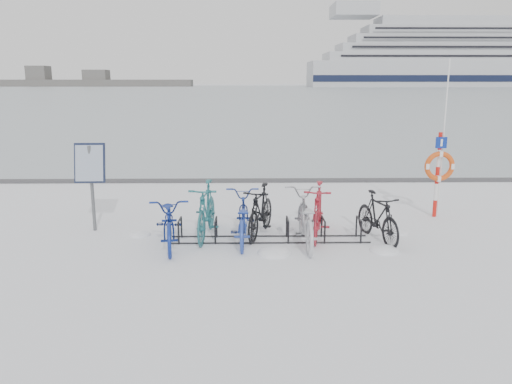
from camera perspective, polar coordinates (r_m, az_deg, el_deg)
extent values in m
plane|color=white|center=(10.13, 1.56, -5.54)|extent=(900.00, 900.00, 0.00)
cube|color=#9FAAB3|center=(164.64, -0.77, 11.55)|extent=(400.00, 298.00, 0.02)
cube|color=#3F3F42|center=(15.83, 0.66, 1.32)|extent=(400.00, 0.25, 0.10)
cylinder|color=black|center=(9.94, -8.84, -4.71)|extent=(0.04, 0.04, 0.44)
cylinder|color=black|center=(10.35, -8.51, -3.99)|extent=(0.04, 0.04, 0.44)
cylinder|color=black|center=(10.08, -8.71, -3.15)|extent=(0.04, 0.44, 0.04)
cylinder|color=black|center=(9.86, -4.68, -4.73)|extent=(0.04, 0.04, 0.44)
cylinder|color=black|center=(10.28, -4.52, -4.00)|extent=(0.04, 0.04, 0.44)
cylinder|color=black|center=(10.01, -4.62, -3.16)|extent=(0.04, 0.44, 0.04)
cylinder|color=black|center=(9.84, -0.48, -4.73)|extent=(0.04, 0.04, 0.44)
cylinder|color=black|center=(10.26, -0.50, -4.00)|extent=(0.04, 0.04, 0.44)
cylinder|color=black|center=(9.99, -0.49, -3.15)|extent=(0.04, 0.44, 0.04)
cylinder|color=black|center=(9.87, 3.72, -4.70)|extent=(0.04, 0.04, 0.44)
cylinder|color=black|center=(10.29, 3.52, -3.97)|extent=(0.04, 0.04, 0.44)
cylinder|color=black|center=(10.02, 3.64, -3.12)|extent=(0.04, 0.44, 0.04)
cylinder|color=black|center=(9.95, 7.87, -4.65)|extent=(0.04, 0.04, 0.44)
cylinder|color=black|center=(10.37, 7.50, -3.93)|extent=(0.04, 0.04, 0.44)
cylinder|color=black|center=(10.10, 7.72, -3.09)|extent=(0.04, 0.44, 0.04)
cylinder|color=black|center=(10.09, 11.92, -4.57)|extent=(0.04, 0.04, 0.44)
cylinder|color=black|center=(10.50, 11.40, -3.86)|extent=(0.04, 0.04, 0.44)
cylinder|color=black|center=(10.23, 11.71, -3.03)|extent=(0.04, 0.44, 0.04)
cylinder|color=black|center=(9.91, 1.62, -5.82)|extent=(4.00, 0.03, 0.03)
cylinder|color=black|center=(10.33, 1.51, -5.05)|extent=(4.00, 0.03, 0.03)
cylinder|color=#595B5E|center=(11.11, -18.22, 0.35)|extent=(0.07, 0.07, 1.83)
cube|color=black|center=(10.98, -18.47, 3.17)|extent=(0.64, 0.25, 0.83)
cube|color=#8C99AD|center=(10.94, -18.53, 3.14)|extent=(0.57, 0.18, 0.74)
cylinder|color=red|center=(12.53, 19.74, -1.77)|extent=(0.09, 0.09, 0.40)
cylinder|color=silver|center=(12.44, 19.87, 0.01)|extent=(0.09, 0.09, 0.40)
cylinder|color=red|center=(12.37, 20.01, 1.82)|extent=(0.09, 0.09, 0.40)
cylinder|color=silver|center=(12.30, 20.15, 3.64)|extent=(0.09, 0.09, 0.40)
cylinder|color=red|center=(12.25, 20.29, 5.49)|extent=(0.09, 0.09, 0.40)
torus|color=#D14A13|center=(12.25, 20.24, 2.78)|extent=(0.70, 0.12, 0.70)
cube|color=navy|center=(12.18, 20.42, 5.31)|extent=(0.25, 0.03, 0.25)
cylinder|color=silver|center=(12.33, 20.61, 5.59)|extent=(0.03, 0.03, 3.63)
cube|color=silver|center=(262.69, 21.74, 12.39)|extent=(138.91, 25.80, 11.91)
cube|color=black|center=(250.72, 22.84, 11.87)|extent=(138.91, 0.30, 2.98)
cube|color=black|center=(274.71, 20.66, 12.03)|extent=(138.91, 0.30, 2.98)
cube|color=silver|center=(262.89, 21.88, 14.11)|extent=(124.03, 23.81, 3.97)
cube|color=silver|center=(263.33, 22.03, 15.83)|extent=(100.22, 20.84, 3.97)
cube|color=silver|center=(264.02, 22.18, 17.55)|extent=(76.40, 17.86, 3.97)
cube|color=silver|center=(250.29, 11.11, 19.67)|extent=(19.84, 19.84, 5.95)
cube|color=black|center=(251.93, 23.04, 15.03)|extent=(109.15, 0.20, 11.91)
cube|color=#525252|center=(294.94, -25.33, 11.19)|extent=(180.00, 12.00, 3.50)
cube|color=#525252|center=(284.11, -19.75, 12.30)|extent=(20.00, 10.00, 6.00)
imported|color=navy|center=(9.84, -9.84, -3.04)|extent=(1.01, 2.11, 1.06)
imported|color=#206167|center=(10.27, -5.70, -1.93)|extent=(0.71, 1.99, 1.17)
imported|color=#253E9A|center=(9.95, -1.61, -2.81)|extent=(0.69, 1.95, 1.02)
imported|color=black|center=(10.35, 0.52, -2.01)|extent=(1.00, 1.87, 1.08)
imported|color=#B0B1B7|center=(9.83, 5.64, -2.83)|extent=(0.73, 2.08, 1.09)
imported|color=maroon|center=(10.33, 7.11, -1.98)|extent=(0.89, 1.95, 1.13)
imported|color=black|center=(10.32, 13.74, -2.63)|extent=(0.88, 1.74, 1.01)
ellipsoid|color=white|center=(11.02, 15.93, -4.52)|extent=(0.45, 0.45, 0.16)
ellipsoid|color=white|center=(10.89, 3.39, -4.24)|extent=(0.38, 0.38, 0.13)
ellipsoid|color=white|center=(10.74, -13.13, -4.80)|extent=(0.46, 0.46, 0.16)
ellipsoid|color=white|center=(9.38, 2.12, -7.04)|extent=(0.65, 0.65, 0.23)
ellipsoid|color=white|center=(9.82, 14.47, -6.54)|extent=(0.57, 0.57, 0.20)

